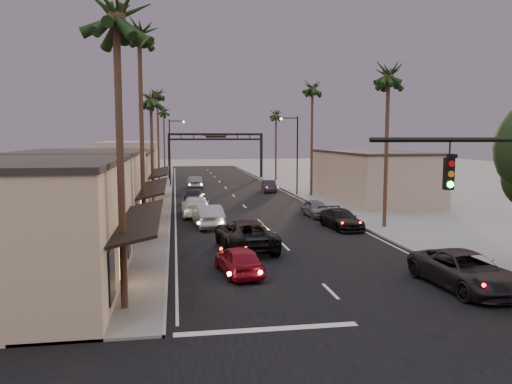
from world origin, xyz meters
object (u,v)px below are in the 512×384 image
object	(u,v)px
streetlight_right	(295,149)
palm_lb	(139,27)
oncoming_pickup	(245,234)
palm_lc	(151,94)
palm_la	(116,5)
oncoming_red	(239,260)
palm_ld	(157,91)
curbside_near	(465,271)
arch	(216,144)
palm_ra	(389,70)
oncoming_silver	(208,216)
palm_rb	(312,85)
palm_rc	(276,112)
streetlight_left	(172,147)
palm_far	(164,109)
curbside_black	(341,219)

from	to	relation	value
streetlight_right	palm_lb	xyz separation A→B (m)	(-15.52, -23.00, 8.06)
oncoming_pickup	palm_lc	bearing A→B (deg)	-74.35
palm_la	oncoming_red	bearing A→B (deg)	40.81
streetlight_right	palm_ld	xyz separation A→B (m)	(-15.52, 10.00, 7.09)
oncoming_pickup	curbside_near	xyz separation A→B (m)	(8.48, -9.39, -0.08)
arch	palm_ra	world-z (taller)	palm_ra
streetlight_right	palm_ra	distance (m)	21.94
oncoming_silver	palm_rb	bearing A→B (deg)	-131.19
arch	oncoming_red	size ratio (longest dim) A/B	3.59
palm_ld	palm_rc	size ratio (longest dim) A/B	1.16
streetlight_left	oncoming_silver	distance (m)	31.95
palm_lc	oncoming_red	xyz separation A→B (m)	(5.01, -22.68, -9.75)
palm_far	oncoming_pickup	bearing A→B (deg)	-84.39
streetlight_left	oncoming_silver	world-z (taller)	streetlight_left
arch	palm_lb	distance (m)	49.39
oncoming_red	curbside_black	bearing A→B (deg)	-136.98
palm_lb	palm_lc	distance (m)	14.30
palm_far	streetlight_left	bearing A→B (deg)	-86.05
palm_rc	curbside_black	world-z (taller)	palm_rc
streetlight_right	curbside_near	distance (m)	35.86
streetlight_left	palm_ra	size ratio (longest dim) A/B	0.68
palm_rb	oncoming_pickup	world-z (taller)	palm_rb
palm_rc	palm_far	size ratio (longest dim) A/B	0.92
oncoming_red	arch	bearing A→B (deg)	-101.29
oncoming_red	palm_far	bearing A→B (deg)	-93.50
streetlight_left	palm_lc	bearing A→B (deg)	-94.37
arch	oncoming_silver	size ratio (longest dim) A/B	2.98
palm_la	curbside_black	xyz separation A→B (m)	(13.97, 15.27, -10.74)
oncoming_pickup	curbside_near	world-z (taller)	oncoming_pickup
oncoming_silver	curbside_black	xyz separation A→B (m)	(9.58, -2.21, -0.14)
palm_lb	palm_far	distance (m)	56.03
arch	oncoming_pickup	size ratio (longest dim) A/B	2.36
curbside_near	palm_lb	bearing A→B (deg)	135.30
curbside_near	streetlight_left	bearing A→B (deg)	100.92
palm_lb	curbside_black	world-z (taller)	palm_lb
arch	curbside_near	distance (m)	61.04
palm_la	oncoming_pickup	bearing A→B (deg)	58.10
palm_ld	palm_ra	bearing A→B (deg)	-60.98
palm_lc	palm_ra	xyz separation A→B (m)	(17.20, -12.00, 0.97)
streetlight_left	palm_ra	xyz separation A→B (m)	(15.52, -34.00, 6.11)
arch	palm_la	size ratio (longest dim) A/B	1.15
arch	palm_rc	distance (m)	11.59
palm_rc	palm_lc	bearing A→B (deg)	-121.56
palm_la	oncoming_pickup	xyz separation A→B (m)	(6.12, 9.82, -10.55)
streetlight_right	curbside_near	xyz separation A→B (m)	(-0.93, -35.56, -4.51)
palm_rb	streetlight_right	bearing A→B (deg)	149.24
palm_ra	oncoming_red	bearing A→B (deg)	-138.79
streetlight_left	curbside_black	size ratio (longest dim) A/B	1.85
palm_ra	curbside_black	world-z (taller)	palm_ra
palm_rc	palm_rb	bearing A→B (deg)	-90.00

